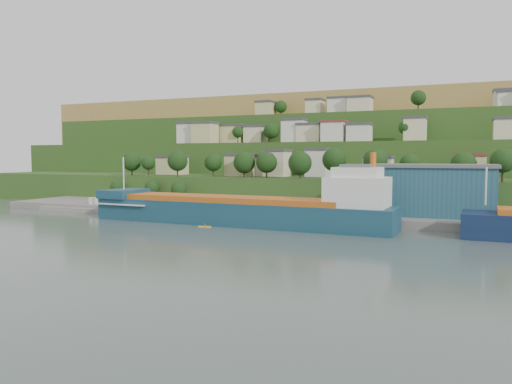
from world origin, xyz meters
The scene contains 10 objects.
ground centered at (0.00, 0.00, 0.00)m, with size 500.00×500.00×0.00m, color #414F4A.
quay centered at (20.00, 28.00, 0.00)m, with size 220.00×26.00×4.00m, color slate.
pebble_beach centered at (-55.00, 22.00, 0.00)m, with size 40.00×18.00×2.40m, color slate.
hillside centered at (-0.01, 168.69, 0.08)m, with size 360.00×211.26×96.00m.
cargo_ship_near centered at (-1.82, 8.35, 3.17)m, with size 77.58×14.03×19.88m.
warehouse centered at (39.36, 31.00, 8.43)m, with size 31.15×19.25×12.80m.
caravan centered at (-56.87, 19.76, 2.62)m, with size 6.09×2.54×2.84m, color silver.
dinghy centered at (-43.16, 20.09, 1.64)m, with size 4.42×1.66×0.88m, color silver.
kayak_orange centered at (-2.49, 3.14, 0.26)m, with size 3.48×1.78×0.87m.
kayak_yellow centered at (-9.24, 0.87, 0.23)m, with size 3.21×1.19×0.79m.
Camera 1 is at (48.48, -102.22, 16.69)m, focal length 35.00 mm.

